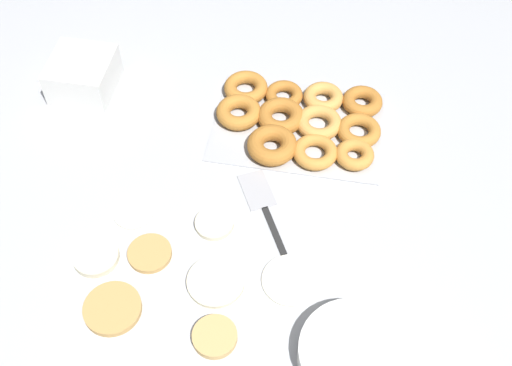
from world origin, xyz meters
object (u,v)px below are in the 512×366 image
object	(u,v)px
spatula	(260,199)
pancake_3	(150,253)
pancake_6	(112,308)
pancake_7	(134,212)
pancake_0	(96,256)
pancake_1	(216,281)
pancake_4	(214,223)
batter_bowl	(354,355)
donut_tray	(298,120)
pancake_2	(291,280)
container_stack	(83,75)
pancake_5	(215,337)

from	to	relation	value
spatula	pancake_3	bearing A→B (deg)	103.40
pancake_6	spatula	world-z (taller)	pancake_6
pancake_7	spatula	size ratio (longest dim) A/B	0.40
pancake_3	pancake_6	world-z (taller)	pancake_6
pancake_0	pancake_6	bearing A→B (deg)	123.07
pancake_3	pancake_0	bearing A→B (deg)	14.31
pancake_3	pancake_1	bearing A→B (deg)	165.04
pancake_4	batter_bowl	bearing A→B (deg)	141.71
pancake_1	donut_tray	xyz separation A→B (m)	(-0.10, -0.44, 0.01)
pancake_2	pancake_6	distance (m)	0.35
pancake_0	pancake_3	size ratio (longest dim) A/B	1.04
pancake_6	pancake_7	xyz separation A→B (m)	(0.03, -0.23, -0.00)
pancake_0	pancake_2	xyz separation A→B (m)	(-0.40, -0.02, -0.00)
pancake_4	pancake_3	bearing A→B (deg)	39.71
container_stack	pancake_5	bearing A→B (deg)	127.58
pancake_6	spatula	bearing A→B (deg)	-127.25
pancake_6	donut_tray	world-z (taller)	donut_tray
pancake_6	pancake_4	bearing A→B (deg)	-123.62
pancake_5	container_stack	xyz separation A→B (m)	(0.46, -0.59, 0.04)
pancake_0	container_stack	distance (m)	0.50
container_stack	spatula	world-z (taller)	container_stack
batter_bowl	pancake_5	bearing A→B (deg)	0.50
pancake_5	donut_tray	distance (m)	0.56
pancake_2	container_stack	world-z (taller)	container_stack
pancake_5	donut_tray	xyz separation A→B (m)	(-0.08, -0.56, 0.01)
donut_tray	pancake_6	bearing A→B (deg)	61.93
pancake_6	batter_bowl	xyz separation A→B (m)	(-0.46, 0.02, 0.02)
pancake_6	pancake_0	bearing A→B (deg)	-56.93
pancake_2	spatula	size ratio (longest dim) A/B	0.53
batter_bowl	container_stack	world-z (taller)	container_stack
pancake_6	container_stack	xyz separation A→B (m)	(0.25, -0.57, 0.04)
pancake_0	pancake_2	world-z (taller)	pancake_0
pancake_6	container_stack	world-z (taller)	container_stack
pancake_3	pancake_6	xyz separation A→B (m)	(0.04, 0.13, 0.00)
pancake_1	pancake_3	world-z (taller)	pancake_3
pancake_1	pancake_0	bearing A→B (deg)	-2.79
pancake_4	spatula	distance (m)	0.12
pancake_1	pancake_6	distance (m)	0.20
pancake_0	pancake_7	bearing A→B (deg)	-109.39
pancake_0	pancake_7	distance (m)	0.13
pancake_2	pancake_4	size ratio (longest dim) A/B	1.40
pancake_3	pancake_5	distance (m)	0.23
pancake_0	pancake_4	distance (m)	0.25
pancake_1	pancake_4	world-z (taller)	pancake_4
pancake_0	pancake_2	distance (m)	0.40
batter_bowl	spatula	distance (m)	0.40
pancake_2	donut_tray	distance (m)	0.42
pancake_7	pancake_3	bearing A→B (deg)	123.54
pancake_5	pancake_1	bearing A→B (deg)	-78.66
pancake_0	donut_tray	xyz separation A→B (m)	(-0.35, -0.43, 0.01)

